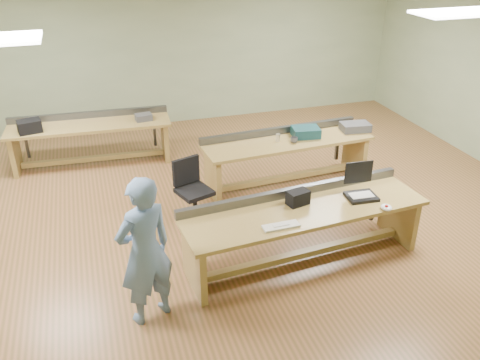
{
  "coord_description": "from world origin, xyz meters",
  "views": [
    {
      "loc": [
        -1.59,
        -6.26,
        3.86
      ],
      "look_at": [
        0.17,
        -0.6,
        0.83
      ],
      "focal_mm": 38.0,
      "sensor_mm": 36.0,
      "label": 1
    }
  ],
  "objects_px": {
    "person": "(145,252)",
    "drinks_can": "(278,138)",
    "task_chair": "(193,199)",
    "parts_bin_teal": "(306,132)",
    "laptop_base": "(361,197)",
    "workbench_front": "(303,221)",
    "parts_bin_grey": "(355,127)",
    "workbench_mid": "(287,151)",
    "camera_bag": "(298,198)",
    "workbench_back": "(91,134)",
    "mug": "(294,140)"
  },
  "relations": [
    {
      "from": "person",
      "to": "drinks_can",
      "type": "relative_size",
      "value": 14.1
    },
    {
      "from": "task_chair",
      "to": "parts_bin_teal",
      "type": "xyz_separation_m",
      "value": [
        2.05,
        0.77,
        0.49
      ]
    },
    {
      "from": "laptop_base",
      "to": "drinks_can",
      "type": "relative_size",
      "value": 3.07
    },
    {
      "from": "workbench_front",
      "to": "parts_bin_grey",
      "type": "height_order",
      "value": "parts_bin_grey"
    },
    {
      "from": "workbench_front",
      "to": "person",
      "type": "bearing_deg",
      "value": -170.96
    },
    {
      "from": "workbench_mid",
      "to": "parts_bin_teal",
      "type": "distance_m",
      "value": 0.43
    },
    {
      "from": "workbench_mid",
      "to": "camera_bag",
      "type": "bearing_deg",
      "value": -112.1
    },
    {
      "from": "workbench_front",
      "to": "workbench_mid",
      "type": "xyz_separation_m",
      "value": [
        0.61,
        2.06,
        -0.01
      ]
    },
    {
      "from": "workbench_front",
      "to": "drinks_can",
      "type": "distance_m",
      "value": 2.12
    },
    {
      "from": "workbench_front",
      "to": "laptop_base",
      "type": "relative_size",
      "value": 8.44
    },
    {
      "from": "workbench_front",
      "to": "drinks_can",
      "type": "xyz_separation_m",
      "value": [
        0.45,
        2.05,
        0.25
      ]
    },
    {
      "from": "workbench_back",
      "to": "task_chair",
      "type": "relative_size",
      "value": 3.01
    },
    {
      "from": "person",
      "to": "parts_bin_grey",
      "type": "distance_m",
      "value": 4.62
    },
    {
      "from": "workbench_back",
      "to": "person",
      "type": "relative_size",
      "value": 1.63
    },
    {
      "from": "person",
      "to": "camera_bag",
      "type": "xyz_separation_m",
      "value": [
        1.95,
        0.6,
        -0.01
      ]
    },
    {
      "from": "workbench_mid",
      "to": "workbench_back",
      "type": "relative_size",
      "value": 1.0
    },
    {
      "from": "workbench_back",
      "to": "task_chair",
      "type": "distance_m",
      "value": 2.75
    },
    {
      "from": "workbench_mid",
      "to": "person",
      "type": "bearing_deg",
      "value": -139.17
    },
    {
      "from": "workbench_front",
      "to": "mug",
      "type": "distance_m",
      "value": 2.05
    },
    {
      "from": "mug",
      "to": "laptop_base",
      "type": "bearing_deg",
      "value": -86.53
    },
    {
      "from": "parts_bin_grey",
      "to": "workbench_back",
      "type": "bearing_deg",
      "value": 158.34
    },
    {
      "from": "workbench_mid",
      "to": "person",
      "type": "height_order",
      "value": "person"
    },
    {
      "from": "workbench_front",
      "to": "workbench_back",
      "type": "distance_m",
      "value": 4.45
    },
    {
      "from": "camera_bag",
      "to": "workbench_mid",
      "type": "bearing_deg",
      "value": 58.37
    },
    {
      "from": "task_chair",
      "to": "parts_bin_grey",
      "type": "relative_size",
      "value": 1.96
    },
    {
      "from": "parts_bin_grey",
      "to": "workbench_mid",
      "type": "bearing_deg",
      "value": -178.4
    },
    {
      "from": "workbench_mid",
      "to": "person",
      "type": "distance_m",
      "value": 3.66
    },
    {
      "from": "camera_bag",
      "to": "parts_bin_grey",
      "type": "xyz_separation_m",
      "value": [
        1.88,
        1.99,
        -0.03
      ]
    },
    {
      "from": "task_chair",
      "to": "parts_bin_grey",
      "type": "distance_m",
      "value": 3.07
    },
    {
      "from": "parts_bin_teal",
      "to": "workbench_back",
      "type": "bearing_deg",
      "value": 153.36
    },
    {
      "from": "workbench_mid",
      "to": "laptop_base",
      "type": "distance_m",
      "value": 2.07
    },
    {
      "from": "parts_bin_grey",
      "to": "mug",
      "type": "bearing_deg",
      "value": -171.37
    },
    {
      "from": "mug",
      "to": "workbench_back",
      "type": "bearing_deg",
      "value": 148.69
    },
    {
      "from": "parts_bin_teal",
      "to": "mug",
      "type": "bearing_deg",
      "value": -146.46
    },
    {
      "from": "workbench_back",
      "to": "mug",
      "type": "bearing_deg",
      "value": -28.19
    },
    {
      "from": "laptop_base",
      "to": "parts_bin_teal",
      "type": "bearing_deg",
      "value": 89.29
    },
    {
      "from": "person",
      "to": "mug",
      "type": "xyz_separation_m",
      "value": [
        2.66,
        2.41,
        -0.05
      ]
    },
    {
      "from": "workbench_mid",
      "to": "workbench_back",
      "type": "distance_m",
      "value": 3.43
    },
    {
      "from": "person",
      "to": "task_chair",
      "type": "bearing_deg",
      "value": -138.83
    },
    {
      "from": "laptop_base",
      "to": "parts_bin_teal",
      "type": "xyz_separation_m",
      "value": [
        0.16,
        2.09,
        0.06
      ]
    },
    {
      "from": "person",
      "to": "laptop_base",
      "type": "distance_m",
      "value": 2.82
    },
    {
      "from": "task_chair",
      "to": "person",
      "type": "bearing_deg",
      "value": -134.99
    },
    {
      "from": "camera_bag",
      "to": "workbench_back",
      "type": "bearing_deg",
      "value": 109.33
    },
    {
      "from": "laptop_base",
      "to": "camera_bag",
      "type": "bearing_deg",
      "value": 177.0
    },
    {
      "from": "workbench_mid",
      "to": "drinks_can",
      "type": "height_order",
      "value": "drinks_can"
    },
    {
      "from": "drinks_can",
      "to": "task_chair",
      "type": "bearing_deg",
      "value": -155.16
    },
    {
      "from": "camera_bag",
      "to": "task_chair",
      "type": "relative_size",
      "value": 0.29
    },
    {
      "from": "workbench_back",
      "to": "task_chair",
      "type": "bearing_deg",
      "value": -59.3
    },
    {
      "from": "workbench_back",
      "to": "person",
      "type": "distance_m",
      "value": 4.28
    },
    {
      "from": "parts_bin_grey",
      "to": "workbench_front",
      "type": "bearing_deg",
      "value": -131.22
    }
  ]
}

